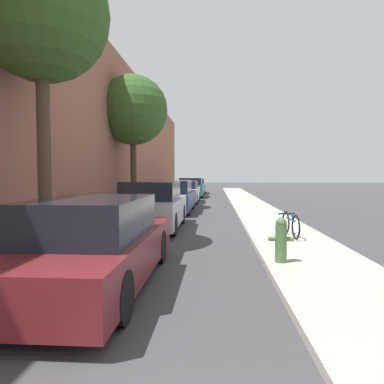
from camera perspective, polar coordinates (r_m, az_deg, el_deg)
The scene contains 14 objects.
ground_plane at distance 15.72m, azimuth 0.20°, elevation -3.41°, with size 120.00×120.00×0.00m, color #3D3D3F.
sidewalk_left at distance 16.16m, azimuth -10.13°, elevation -3.07°, with size 2.00×52.00×0.12m.
sidewalk_right at distance 15.80m, azimuth 10.78°, elevation -3.21°, with size 2.00×52.00×0.12m.
building_facade_left at distance 16.60m, azimuth -14.86°, elevation 10.41°, with size 0.70×52.00×7.85m.
parked_car_maroon at distance 5.61m, azimuth -15.51°, elevation -8.29°, with size 1.70×4.53×1.37m.
parked_car_silver at distance 11.01m, azimuth -6.53°, elevation -2.39°, with size 1.79×4.11×1.51m.
parked_car_navy at distance 16.03m, azimuth -3.31°, elevation -0.81°, with size 1.88×4.67×1.45m.
parked_car_white at distance 21.38m, azimuth -1.25°, elevation -0.02°, with size 1.74×4.52×1.33m.
parked_car_teal at distance 26.48m, azimuth -0.13°, elevation 0.67°, with size 1.83×4.17×1.46m.
parked_car_grey at distance 31.58m, azimuth 0.51°, elevation 0.93°, with size 1.85×4.38×1.33m.
street_tree_near at distance 9.18m, azimuth -23.51°, elevation 25.09°, with size 2.98×2.98×6.64m.
street_tree_far at distance 17.77m, azimuth -9.66°, elevation 13.03°, with size 3.42×3.42×6.48m.
fire_hydrant at distance 6.59m, azimuth 14.40°, elevation -7.51°, with size 0.45×0.21×0.82m.
bicycle at distance 9.40m, azimuth 15.86°, elevation -5.10°, with size 0.44×1.49×0.61m.
Camera 1 is at (0.99, 0.41, 1.72)m, focal length 32.50 mm.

